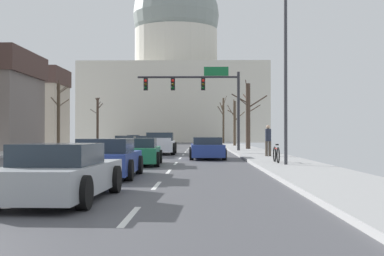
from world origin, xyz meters
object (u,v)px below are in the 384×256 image
at_px(sedan_near_02, 138,152).
at_px(signal_gantry, 201,90).
at_px(pickup_truck_near_00, 160,144).
at_px(sedan_near_03, 108,159).
at_px(sedan_oncoming_03, 133,140).
at_px(sedan_near_01, 207,149).
at_px(pedestrian_00, 268,139).
at_px(bicycle_parked, 276,154).
at_px(sedan_near_04, 61,174).
at_px(sedan_oncoming_00, 126,143).
at_px(street_lamp_right, 278,54).
at_px(sedan_oncoming_01, 140,142).
at_px(sedan_oncoming_02, 122,141).

bearing_deg(sedan_near_02, signal_gantry, 80.08).
relative_size(signal_gantry, pickup_truck_near_00, 1.45).
distance_m(signal_gantry, sedan_near_03, 23.63).
bearing_deg(sedan_oncoming_03, sedan_near_01, -77.40).
bearing_deg(pedestrian_00, bicycle_parked, -94.27).
xyz_separation_m(sedan_near_04, pedestrian_00, (6.78, 18.53, 0.57)).
xyz_separation_m(pickup_truck_near_00, sedan_near_04, (-0.06, -24.94, -0.13)).
bearing_deg(sedan_oncoming_03, sedan_oncoming_00, -83.71).
distance_m(street_lamp_right, pickup_truck_near_00, 16.22).
distance_m(sedan_near_03, pedestrian_00, 14.51).
height_order(pickup_truck_near_00, bicycle_parked, pickup_truck_near_00).
distance_m(signal_gantry, sedan_oncoming_01, 17.17).
distance_m(sedan_near_01, sedan_near_03, 12.71).
xyz_separation_m(pickup_truck_near_00, sedan_oncoming_01, (-3.67, 19.15, -0.12)).
bearing_deg(pickup_truck_near_00, pedestrian_00, -43.63).
distance_m(sedan_oncoming_02, sedan_oncoming_03, 11.42).
height_order(sedan_oncoming_03, pedestrian_00, pedestrian_00).
relative_size(sedan_near_02, sedan_near_04, 0.98).
relative_size(sedan_oncoming_02, bicycle_parked, 2.49).
relative_size(sedan_near_04, sedan_oncoming_01, 1.02).
bearing_deg(sedan_oncoming_00, sedan_oncoming_01, 89.47).
bearing_deg(street_lamp_right, bicycle_parked, 84.52).
bearing_deg(sedan_near_01, street_lamp_right, -69.31).
bearing_deg(street_lamp_right, sedan_near_03, -142.89).
xyz_separation_m(signal_gantry, sedan_near_03, (-3.04, -23.06, -4.21)).
relative_size(sedan_near_03, sedan_oncoming_01, 0.99).
bearing_deg(sedan_oncoming_00, sedan_oncoming_03, 96.29).
distance_m(signal_gantry, sedan_near_02, 17.29).
bearing_deg(sedan_near_03, sedan_oncoming_03, 96.77).
bearing_deg(street_lamp_right, signal_gantry, 99.78).
relative_size(signal_gantry, sedan_oncoming_03, 1.76).
distance_m(sedan_near_04, pedestrian_00, 19.74).
height_order(sedan_oncoming_00, bicycle_parked, sedan_oncoming_00).
relative_size(sedan_near_01, sedan_oncoming_01, 1.04).
height_order(signal_gantry, sedan_near_04, signal_gantry).
xyz_separation_m(sedan_oncoming_01, pedestrian_00, (10.39, -25.56, 0.56)).
relative_size(sedan_oncoming_01, bicycle_parked, 2.55).
xyz_separation_m(sedan_oncoming_02, pedestrian_00, (13.56, -33.88, 0.55)).
distance_m(signal_gantry, pickup_truck_near_00, 6.35).
distance_m(sedan_near_01, pedestrian_00, 3.58).
bearing_deg(pickup_truck_near_00, bicycle_parked, -64.03).
height_order(signal_gantry, sedan_oncoming_02, signal_gantry).
bearing_deg(sedan_oncoming_00, pickup_truck_near_00, -68.03).
bearing_deg(pickup_truck_near_00, sedan_near_01, -65.04).
bearing_deg(sedan_near_04, pickup_truck_near_00, 89.85).
bearing_deg(sedan_near_04, street_lamp_right, 59.55).
xyz_separation_m(pickup_truck_near_00, sedan_near_01, (3.22, -6.92, -0.10)).
bearing_deg(pedestrian_00, sedan_near_03, -118.17).
distance_m(sedan_near_02, sedan_oncoming_00, 22.28).
xyz_separation_m(pickup_truck_near_00, sedan_oncoming_03, (-7.02, 38.89, -0.09)).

